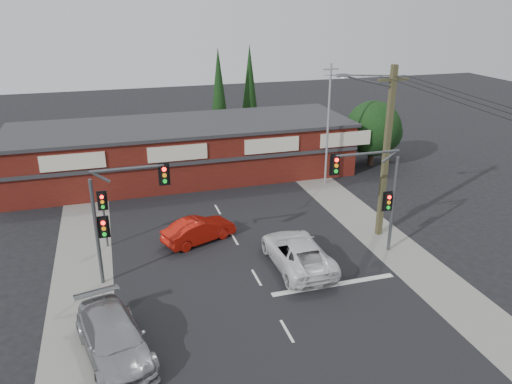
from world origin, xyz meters
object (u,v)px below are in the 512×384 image
object	(u,v)px
white_suv	(297,252)
silver_suv	(114,338)
red_sedan	(199,230)
utility_pole	(385,148)
shop_building	(184,150)

from	to	relation	value
white_suv	silver_suv	size ratio (longest dim) A/B	1.04
red_sedan	utility_pole	size ratio (longest dim) A/B	0.43
shop_building	white_suv	bearing A→B (deg)	-78.03
silver_suv	red_sedan	size ratio (longest dim) A/B	1.28
red_sedan	silver_suv	bearing A→B (deg)	128.19
silver_suv	shop_building	xyz separation A→B (m)	(6.07, 20.78, 1.33)
red_sedan	utility_pole	world-z (taller)	utility_pole
white_suv	red_sedan	size ratio (longest dim) A/B	1.33
silver_suv	white_suv	bearing A→B (deg)	12.99
silver_suv	shop_building	distance (m)	21.69
white_suv	red_sedan	distance (m)	6.20
utility_pole	silver_suv	bearing A→B (deg)	-156.26
white_suv	utility_pole	world-z (taller)	utility_pole
white_suv	utility_pole	distance (m)	7.81
silver_suv	utility_pole	xyz separation A→B (m)	(15.43, 6.78, 4.59)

